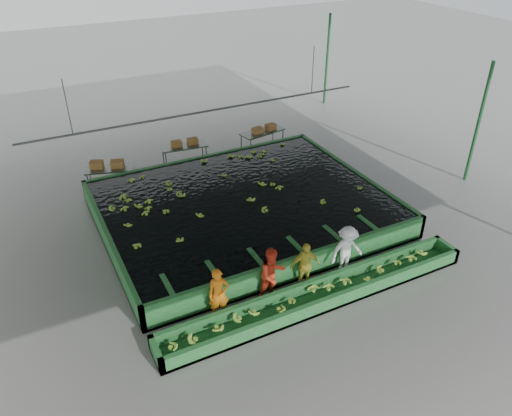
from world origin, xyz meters
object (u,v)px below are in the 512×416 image
packing_table_right (262,141)px  box_stack_mid (185,145)px  sorting_trough (320,295)px  box_stack_left (108,167)px  worker_a (219,294)px  worker_b (272,274)px  box_stack_right (264,131)px  worker_d (347,251)px  flotation_tank (244,208)px  packing_table_left (111,178)px  packing_table_mid (185,155)px  worker_c (305,266)px

packing_table_right → box_stack_mid: size_ratio=1.77×
sorting_trough → box_stack_left: bearing=111.3°
worker_a → worker_b: size_ratio=0.92×
box_stack_right → worker_d: bearing=-102.3°
packing_table_right → box_stack_left: box_stack_left is taller
flotation_tank → worker_b: worker_b is taller
packing_table_left → packing_table_right: (7.19, 0.41, 0.04)m
flotation_tank → packing_table_left: bearing=129.1°
sorting_trough → packing_table_mid: 10.39m
worker_a → packing_table_left: bearing=106.4°
worker_b → packing_table_left: (-2.61, 8.93, -0.44)m
packing_table_right → packing_table_left: bearing=-176.7°
box_stack_mid → box_stack_right: box_stack_right is taller
worker_b → flotation_tank: bearing=69.8°
sorting_trough → worker_d: (1.46, 0.80, 0.60)m
packing_table_right → box_stack_left: bearing=-177.5°
sorting_trough → box_stack_left: size_ratio=7.49×
flotation_tank → packing_table_mid: size_ratio=5.00×
worker_a → box_stack_right: 11.24m
sorting_trough → box_stack_mid: bearing=91.7°
worker_b → worker_c: (1.10, 0.00, -0.08)m
sorting_trough → worker_d: size_ratio=5.90×
worker_d → packing_table_right: 9.55m
worker_a → box_stack_right: (6.33, 9.29, 0.16)m
worker_a → worker_c: (2.79, 0.00, -0.01)m
worker_b → worker_c: 1.10m
packing_table_right → worker_a: bearing=-123.8°
packing_table_right → worker_b: bearing=-116.1°
sorting_trough → packing_table_right: packing_table_right is taller
flotation_tank → worker_b: bearing=-105.1°
worker_d → box_stack_mid: (-1.77, 9.59, 0.06)m
worker_b → worker_c: bearing=-5.2°
worker_d → box_stack_mid: size_ratio=1.42×
box_stack_left → box_stack_right: box_stack_right is taller
worker_b → box_stack_mid: worker_b is taller
worker_b → box_stack_mid: (0.85, 9.59, 0.04)m
worker_b → box_stack_mid: size_ratio=1.47×
worker_d → packing_table_mid: (-1.81, 9.58, -0.39)m
worker_c → box_stack_mid: 9.59m
worker_b → packing_table_right: 10.41m
box_stack_mid → box_stack_left: bearing=-171.0°
packing_table_left → packing_table_mid: size_ratio=0.96×
worker_d → box_stack_mid: 9.75m
flotation_tank → packing_table_right: packing_table_right is taller
packing_table_left → worker_d: bearing=-59.6°
flotation_tank → worker_b: (-1.16, -4.30, 0.42)m
worker_b → box_stack_left: (-2.67, 9.03, 0.00)m
box_stack_left → box_stack_mid: bearing=9.0°
worker_b → packing_table_mid: size_ratio=0.87×
flotation_tank → sorting_trough: 5.10m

